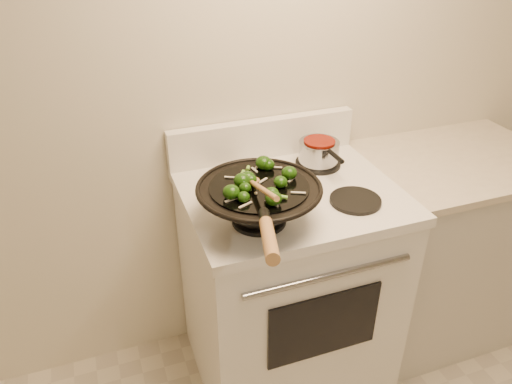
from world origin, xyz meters
name	(u,v)px	position (x,y,z in m)	size (l,w,h in m)	color
stove	(287,284)	(-0.06, 1.17, 0.47)	(0.78, 0.67, 1.08)	white
counter_unit	(442,245)	(0.73, 1.20, 0.46)	(0.78, 0.62, 0.91)	silver
wok	(259,201)	(-0.24, 1.02, 1.00)	(0.41, 0.66, 0.21)	black
stirfry	(257,182)	(-0.25, 1.02, 1.07)	(0.27, 0.28, 0.05)	#163908
wooden_spoon	(257,186)	(-0.27, 0.97, 1.09)	(0.07, 0.29, 0.10)	#AC7843
saucepan	(319,152)	(0.12, 1.32, 0.98)	(0.16, 0.26, 0.09)	gray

